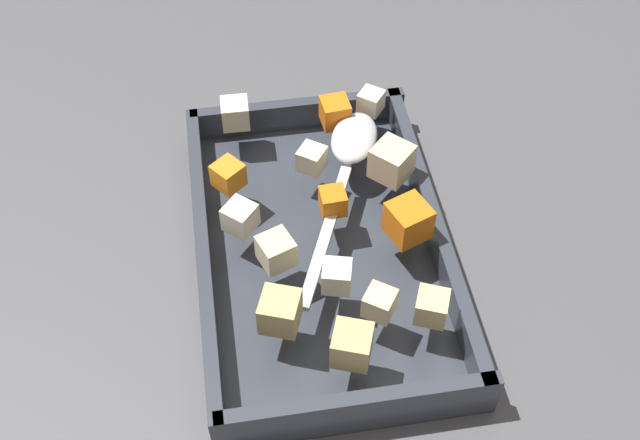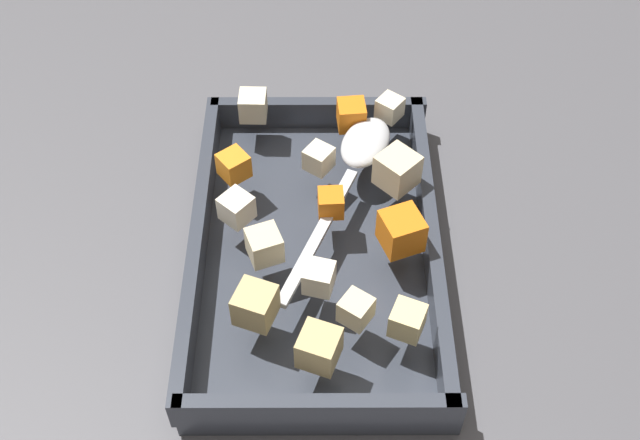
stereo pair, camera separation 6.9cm
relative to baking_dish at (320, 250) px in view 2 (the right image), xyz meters
The scene contains 18 objects.
ground_plane 0.02m from the baking_dish, 29.48° to the right, with size 4.00×4.00×0.00m, color #4C4C51.
baking_dish is the anchor object (origin of this frame).
carrot_chunk_center 0.09m from the baking_dish, 103.61° to the right, with size 0.03×0.03×0.03m, color orange.
carrot_chunk_near_right 0.05m from the baking_dish, 38.01° to the right, with size 0.02×0.02×0.02m, color orange.
carrot_chunk_far_left 0.11m from the baking_dish, 49.37° to the left, with size 0.02×0.02×0.02m, color orange.
carrot_chunk_heap_top 0.15m from the baking_dish, 15.26° to the right, with size 0.03×0.03×0.03m, color orange.
potato_chunk_front_center 0.07m from the baking_dish, 126.13° to the left, with size 0.03×0.03×0.03m, color beige.
potato_chunk_far_right 0.14m from the baking_dish, behind, with size 0.03×0.03×0.03m, color tan.
potato_chunk_corner_se 0.11m from the baking_dish, 160.67° to the right, with size 0.02×0.02×0.02m, color beige.
potato_chunk_under_handle 0.14m from the baking_dish, 145.19° to the right, with size 0.03×0.03×0.03m, color #E0CC89.
potato_chunk_heap_side 0.17m from the baking_dish, 22.80° to the left, with size 0.03×0.03×0.03m, color beige.
potato_chunk_near_spoon 0.11m from the baking_dish, 54.41° to the right, with size 0.03×0.03×0.03m, color beige.
potato_chunk_corner_sw 0.12m from the baking_dish, 153.24° to the left, with size 0.03×0.03×0.03m, color tan.
potato_chunk_near_left 0.09m from the baking_dish, ahead, with size 0.02×0.02×0.02m, color beige.
potato_chunk_back_center 0.17m from the baking_dish, 27.28° to the right, with size 0.02×0.02×0.02m, color beige.
parsnip_chunk_mid_left 0.08m from the baking_dish, behind, with size 0.02×0.02×0.02m, color silver.
parsnip_chunk_corner_nw 0.08m from the baking_dish, 80.19° to the left, with size 0.03×0.03×0.03m, color silver.
serving_spoon 0.10m from the baking_dish, 27.18° to the right, with size 0.23×0.12×0.02m.
Camera 2 is at (-0.45, 0.00, 0.59)m, focal length 43.84 mm.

